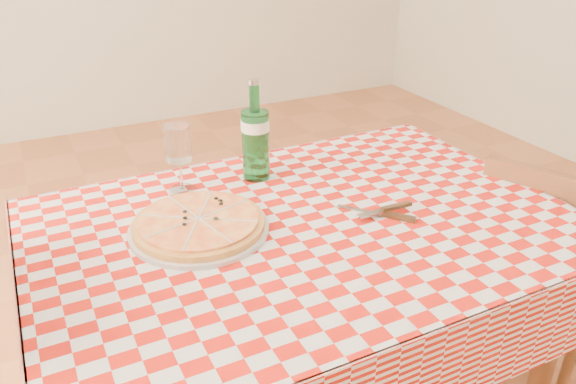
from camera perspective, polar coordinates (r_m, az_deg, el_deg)
name	(u,v)px	position (r m, az deg, el deg)	size (l,w,h in m)	color
dining_table	(306,256)	(1.42, 1.81, -6.54)	(1.20, 0.80, 0.75)	brown
tablecloth	(306,224)	(1.37, 1.87, -3.24)	(1.30, 0.90, 0.01)	#AA130A
chair_near	(540,266)	(1.89, 24.21, -6.89)	(0.48, 0.48, 0.81)	brown
pizza_plate	(199,223)	(1.34, -9.05, -3.12)	(0.33, 0.33, 0.04)	gold
water_bottle	(255,130)	(1.54, -3.35, 6.30)	(0.08, 0.08, 0.28)	#186329
wine_glass	(179,158)	(1.51, -10.99, 3.37)	(0.07, 0.07, 0.18)	white
cutlery	(382,211)	(1.41, 9.52, -1.96)	(0.21, 0.18, 0.02)	silver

